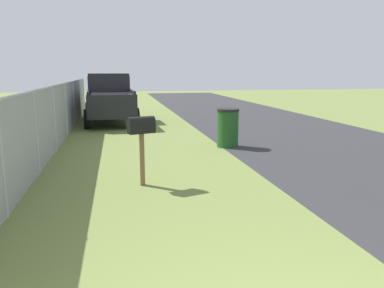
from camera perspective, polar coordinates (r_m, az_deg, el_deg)
name	(u,v)px	position (r m, az deg, el deg)	size (l,w,h in m)	color
road_asphalt	(383,164)	(10.05, 26.99, -2.79)	(60.00, 6.40, 0.01)	#2D2D30
mailbox	(141,130)	(7.21, -7.70, 2.05)	(0.35, 0.55, 1.35)	brown
pickup_truck	(109,97)	(16.73, -12.47, 7.04)	(5.04, 2.33, 2.09)	black
trash_bin	(228,128)	(11.01, 5.46, 2.48)	(0.65, 0.65, 1.12)	#1E4C1E
fence_section	(60,112)	(12.22, -19.38, 4.68)	(17.41, 0.07, 1.81)	#9EA3A8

